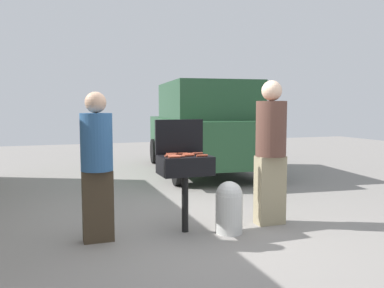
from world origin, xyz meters
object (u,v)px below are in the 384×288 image
Objects in this scene: hot_dog_12 at (188,154)px; hot_dog_9 at (174,156)px; hot_dog_2 at (170,156)px; hot_dog_1 at (179,156)px; hot_dog_3 at (188,155)px; person_left at (97,161)px; hot_dog_6 at (183,154)px; hot_dog_0 at (202,156)px; propane_tank at (229,206)px; hot_dog_11 at (188,154)px; bbq_grill at (185,168)px; hot_dog_7 at (189,155)px; hot_dog_4 at (175,157)px; parked_minivan at (205,127)px; person_right at (271,147)px; hot_dog_10 at (172,154)px; hot_dog_5 at (198,153)px; hot_dog_8 at (172,154)px.

hot_dog_9 is at bearing -152.96° from hot_dog_12.
hot_dog_2 is at bearing 113.57° from hot_dog_9.
hot_dog_1 is 0.16m from hot_dog_3.
hot_dog_6 is at bearing 22.59° from person_left.
hot_dog_0 is 0.21× the size of propane_tank.
bbq_grill is at bearing -134.56° from hot_dog_11.
hot_dog_7 is (0.02, -0.19, 0.00)m from hot_dog_6.
bbq_grill is 0.28m from hot_dog_4.
bbq_grill is 7.03× the size of hot_dog_0.
hot_dog_9 is 4.62m from parked_minivan.
person_right reaches higher than hot_dog_1.
hot_dog_7 is 0.25m from hot_dog_10.
hot_dog_11 is (0.22, 0.15, 0.00)m from hot_dog_9.
parked_minivan reaches higher than hot_dog_1.
hot_dog_3 is at bearing 14.68° from person_left.
hot_dog_0 is 0.69m from propane_tank.
hot_dog_5 is 0.32m from hot_dog_10.
hot_dog_7 is 0.13m from hot_dog_11.
hot_dog_3 is 0.24m from hot_dog_4.
person_left is at bearing -176.96° from hot_dog_11.
person_right reaches higher than hot_dog_4.
bbq_grill is 7.03× the size of hot_dog_11.
bbq_grill is at bearing 15.77° from person_left.
hot_dog_7 is at bearing 5.67° from hot_dog_9.
hot_dog_12 is 1.07m from person_right.
hot_dog_0 is at bearing -10.66° from hot_dog_9.
hot_dog_8 is at bearing 153.18° from propane_tank.
parked_minivan reaches higher than hot_dog_8.
hot_dog_12 is at bearing 17.08° from person_left.
hot_dog_5 is at bearing 133.17° from propane_tank.
hot_dog_2 is 1.00× the size of hot_dog_9.
hot_dog_0 is 0.37m from hot_dog_2.
parked_minivan is at bearing 67.55° from hot_dog_5.
hot_dog_2 is 0.13m from hot_dog_8.
hot_dog_0 is 1.00× the size of hot_dog_1.
hot_dog_4 is at bearing 175.03° from propane_tank.
hot_dog_5 is 1.00× the size of hot_dog_6.
parked_minivan is (1.36, 4.29, 0.70)m from propane_tank.
hot_dog_3 reaches higher than bbq_grill.
hot_dog_5 is at bearing 25.84° from bbq_grill.
hot_dog_1 is 1.00× the size of hot_dog_7.
hot_dog_3 is 0.05m from hot_dog_12.
hot_dog_0 is 1.00× the size of hot_dog_2.
parked_minivan is at bearing 63.67° from hot_dog_8.
person_right is (1.28, 0.03, 0.06)m from hot_dog_9.
hot_dog_3 and hot_dog_12 have the same top height.
hot_dog_5 reaches higher than bbq_grill.
parked_minivan reaches higher than person_right.
hot_dog_8 is 0.08× the size of person_left.
parked_minivan is at bearing 65.09° from hot_dog_1.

